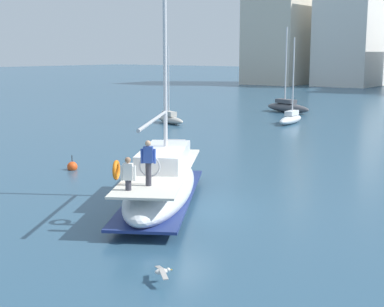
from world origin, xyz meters
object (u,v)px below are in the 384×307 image
moored_sloop_far (170,118)px  seagull (162,271)px  main_sailboat (162,182)px  moored_sloop_near (291,118)px  moored_catamaran (287,106)px  mooring_buoy (72,167)px

moored_sloop_far → seagull: 33.90m
seagull → main_sailboat: bearing=130.0°
main_sailboat → moored_sloop_near: 27.72m
main_sailboat → seagull: 7.80m
moored_sloop_near → moored_catamaran: bearing=119.3°
moored_sloop_far → seagull: (21.24, -26.41, -0.15)m
moored_catamaran → seagull: 44.27m
main_sailboat → moored_sloop_far: main_sailboat is taller
mooring_buoy → main_sailboat: bearing=-16.6°
seagull → mooring_buoy: (-13.08, 8.36, -0.16)m
moored_sloop_far → mooring_buoy: 19.82m
moored_sloop_near → mooring_buoy: size_ratio=8.35×
moored_catamaran → mooring_buoy: bearing=-82.2°
main_sailboat → seagull: size_ratio=16.16×
main_sailboat → seagull: (5.00, -5.95, -0.60)m
mooring_buoy → moored_sloop_far: bearing=114.3°
moored_sloop_far → moored_catamaran: (3.73, 14.24, 0.13)m
moored_catamaran → seagull: size_ratio=9.84×
mooring_buoy → moored_sloop_near: bearing=89.7°
moored_sloop_near → moored_sloop_far: moored_sloop_near is taller
moored_sloop_near → mooring_buoy: bearing=-90.3°
moored_sloop_near → moored_sloop_far: 10.30m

